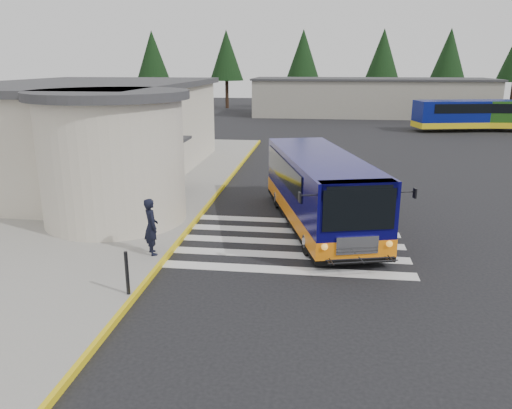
# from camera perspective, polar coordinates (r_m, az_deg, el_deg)

# --- Properties ---
(ground) EXTENTS (140.00, 140.00, 0.00)m
(ground) POSITION_cam_1_polar(r_m,az_deg,el_deg) (17.83, 5.13, -3.48)
(ground) COLOR black
(ground) RESTS_ON ground
(sidewalk) EXTENTS (10.00, 34.00, 0.15)m
(sidewalk) POSITION_cam_1_polar(r_m,az_deg,el_deg) (23.64, -16.77, 0.96)
(sidewalk) COLOR gray
(sidewalk) RESTS_ON ground
(curb_strip) EXTENTS (0.12, 34.00, 0.16)m
(curb_strip) POSITION_cam_1_polar(r_m,az_deg,el_deg) (22.10, -4.96, 0.59)
(curb_strip) COLOR yellow
(curb_strip) RESTS_ON ground
(station_building) EXTENTS (12.70, 18.70, 4.80)m
(station_building) POSITION_cam_1_polar(r_m,az_deg,el_deg) (26.53, -18.34, 7.91)
(station_building) COLOR beige
(station_building) RESTS_ON ground
(crosswalk) EXTENTS (8.00, 5.35, 0.01)m
(crosswalk) POSITION_cam_1_polar(r_m,az_deg,el_deg) (17.10, 3.33, -4.29)
(crosswalk) COLOR silver
(crosswalk) RESTS_ON ground
(depot_building) EXTENTS (26.40, 8.40, 4.20)m
(depot_building) POSITION_cam_1_polar(r_m,az_deg,el_deg) (59.18, 12.92, 11.87)
(depot_building) COLOR gray
(depot_building) RESTS_ON ground
(tree_line) EXTENTS (58.40, 4.40, 10.00)m
(tree_line) POSITION_cam_1_polar(r_m,az_deg,el_deg) (67.06, 12.81, 16.31)
(tree_line) COLOR black
(tree_line) RESTS_ON ground
(transit_bus) EXTENTS (5.09, 9.72, 2.66)m
(transit_bus) POSITION_cam_1_polar(r_m,az_deg,el_deg) (18.57, 7.28, 1.36)
(transit_bus) COLOR #09064D
(transit_bus) RESTS_ON ground
(pedestrian_a) EXTENTS (0.72, 0.78, 1.78)m
(pedestrian_a) POSITION_cam_1_polar(r_m,az_deg,el_deg) (15.70, -11.89, -2.48)
(pedestrian_a) COLOR black
(pedestrian_a) RESTS_ON sidewalk
(pedestrian_b) EXTENTS (1.04, 1.12, 1.84)m
(pedestrian_b) POSITION_cam_1_polar(r_m,az_deg,el_deg) (18.02, -15.40, -0.21)
(pedestrian_b) COLOR black
(pedestrian_b) RESTS_ON sidewalk
(bollard) EXTENTS (0.10, 0.10, 1.17)m
(bollard) POSITION_cam_1_polar(r_m,az_deg,el_deg) (13.25, -14.52, -7.59)
(bollard) COLOR black
(bollard) RESTS_ON sidewalk
(far_bus_a) EXTENTS (9.29, 4.37, 2.31)m
(far_bus_a) POSITION_cam_1_polar(r_m,az_deg,el_deg) (48.55, 22.86, 9.51)
(far_bus_a) COLOR navy
(far_bus_a) RESTS_ON ground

